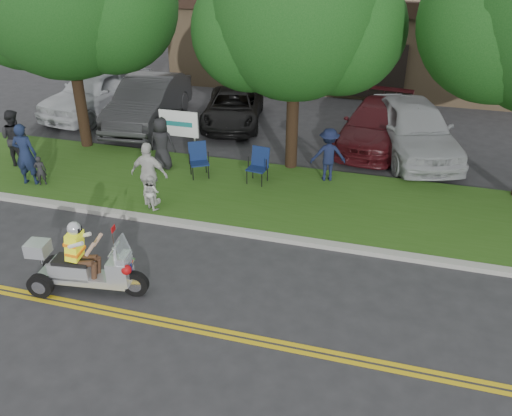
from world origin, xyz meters
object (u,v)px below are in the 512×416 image
(parked_car_left, at_px, (148,102))
(parked_car_far_right, at_px, (413,128))
(parked_car_far_left, at_px, (98,91))
(spectator_adult_right, at_px, (149,174))
(lawn_chair_a, at_px, (259,163))
(spectator_adult_mid, at_px, (15,138))
(parked_car_right, at_px, (376,125))
(lawn_chair_b, at_px, (198,157))
(parked_car_mid, at_px, (233,108))
(trike_scooter, at_px, (83,267))
(spectator_adult_left, at_px, (25,154))

(parked_car_left, xyz_separation_m, parked_car_far_right, (9.50, -0.26, 0.03))
(parked_car_far_left, distance_m, parked_car_left, 2.55)
(spectator_adult_right, distance_m, parked_car_left, 6.73)
(lawn_chair_a, xyz_separation_m, parked_car_far_right, (4.16, 3.60, 0.22))
(spectator_adult_mid, distance_m, parked_car_right, 11.56)
(lawn_chair_b, distance_m, parked_car_far_right, 7.04)
(lawn_chair_b, relative_size, parked_car_mid, 0.23)
(trike_scooter, bearing_deg, parked_car_mid, 83.98)
(spectator_adult_right, xyz_separation_m, parked_car_mid, (0.03, 6.93, -0.37))
(spectator_adult_right, xyz_separation_m, parked_car_right, (5.31, 6.28, -0.28))
(spectator_adult_mid, bearing_deg, parked_car_right, -155.71)
(parked_car_left, distance_m, parked_car_mid, 3.14)
(parked_car_mid, relative_size, parked_car_far_right, 0.84)
(parked_car_mid, distance_m, parked_car_right, 5.32)
(lawn_chair_a, bearing_deg, parked_car_left, 151.65)
(parked_car_far_right, bearing_deg, parked_car_mid, 150.87)
(trike_scooter, relative_size, parked_car_far_left, 0.48)
(trike_scooter, relative_size, spectator_adult_left, 1.40)
(lawn_chair_a, height_order, parked_car_left, parked_car_left)
(parked_car_left, bearing_deg, trike_scooter, -77.56)
(parked_car_left, height_order, parked_car_mid, parked_car_left)
(lawn_chair_b, distance_m, parked_car_mid, 4.87)
(lawn_chair_a, distance_m, parked_car_left, 6.59)
(trike_scooter, relative_size, parked_car_mid, 0.57)
(trike_scooter, distance_m, spectator_adult_left, 5.79)
(lawn_chair_a, relative_size, parked_car_far_left, 0.19)
(lawn_chair_b, xyz_separation_m, spectator_adult_mid, (-5.65, -0.80, 0.31))
(lawn_chair_b, height_order, parked_car_left, parked_car_left)
(parked_car_right, height_order, parked_car_far_right, parked_car_far_right)
(spectator_adult_mid, xyz_separation_m, parked_car_left, (2.14, 4.75, -0.12))
(spectator_adult_mid, bearing_deg, lawn_chair_b, -173.21)
(parked_car_left, bearing_deg, parked_car_far_right, -7.47)
(parked_car_far_left, relative_size, parked_car_left, 1.00)
(trike_scooter, bearing_deg, lawn_chair_a, 63.09)
(parked_car_right, relative_size, parked_car_far_right, 0.93)
(parked_car_left, relative_size, parked_car_mid, 1.19)
(trike_scooter, height_order, parked_car_far_left, parked_car_far_left)
(lawn_chair_b, xyz_separation_m, spectator_adult_right, (-0.54, -2.09, 0.31))
(lawn_chair_b, height_order, spectator_adult_mid, spectator_adult_mid)
(parked_car_mid, bearing_deg, parked_car_far_left, 170.99)
(trike_scooter, relative_size, parked_car_left, 0.48)
(lawn_chair_a, relative_size, lawn_chair_b, 1.01)
(lawn_chair_a, relative_size, spectator_adult_left, 0.56)
(lawn_chair_a, distance_m, parked_car_far_left, 9.02)
(lawn_chair_b, xyz_separation_m, parked_car_far_left, (-5.98, 4.59, 0.22))
(spectator_adult_left, bearing_deg, parked_car_far_left, -87.48)
(spectator_adult_left, bearing_deg, lawn_chair_b, -167.98)
(trike_scooter, bearing_deg, parked_car_left, 101.05)
(trike_scooter, relative_size, lawn_chair_a, 2.47)
(spectator_adult_right, height_order, parked_car_right, spectator_adult_right)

